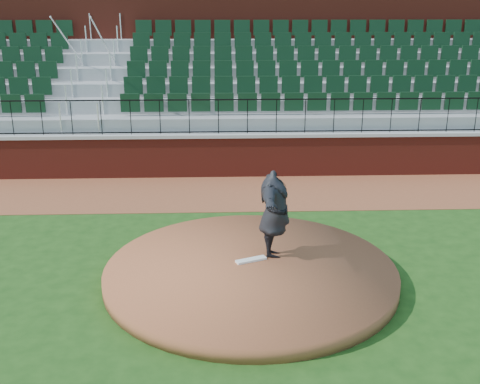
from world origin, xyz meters
The scene contains 10 objects.
ground centered at (0.00, 0.00, 0.00)m, with size 90.00×90.00×0.00m, color #1B4212.
warning_track centered at (0.00, 5.40, 0.01)m, with size 34.00×3.20×0.01m, color brown.
field_wall centered at (0.00, 7.00, 0.60)m, with size 34.00×0.35×1.20m, color maroon.
wall_cap centered at (0.00, 7.00, 1.25)m, with size 34.00×0.45×0.10m, color #B7B7B7.
wall_railing centered at (0.00, 7.00, 1.80)m, with size 34.00×0.05×1.00m, color black, non-canonical shape.
seating_stands centered at (0.00, 9.72, 2.30)m, with size 34.00×5.10×4.60m, color gray, non-canonical shape.
concourse_wall centered at (0.00, 12.52, 2.75)m, with size 34.00×0.50×5.50m, color maroon.
pitchers_mound centered at (0.15, 0.19, 0.12)m, with size 5.50×5.50×0.25m, color brown.
pitching_rubber centered at (0.17, 0.44, 0.27)m, with size 0.61×0.15×0.04m, color white.
pitcher centered at (0.63, 0.67, 1.12)m, with size 2.15×0.58×1.75m, color black.
Camera 1 is at (-0.42, -9.63, 5.00)m, focal length 43.01 mm.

